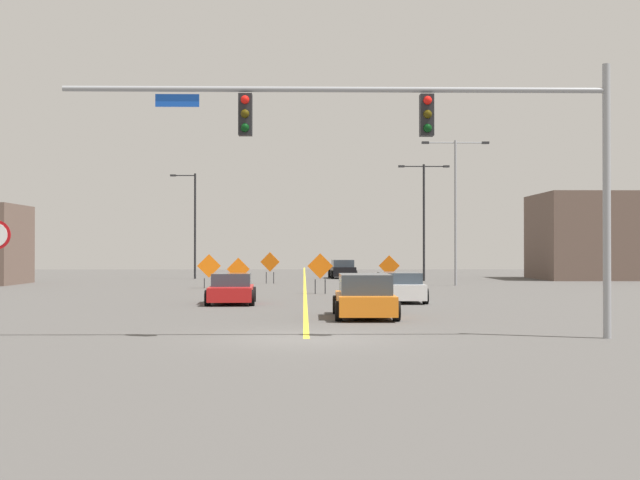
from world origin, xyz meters
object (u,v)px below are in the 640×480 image
(street_lamp_near_left, at_px, (455,200))
(car_white_approaching, at_px, (399,287))
(construction_sign_median_far, at_px, (209,267))
(car_black_distant, at_px, (342,269))
(car_orange_near, at_px, (365,297))
(traffic_signal_assembly, at_px, (423,135))
(street_lamp_near_right, at_px, (424,212))
(construction_sign_median_near, at_px, (389,267))
(construction_sign_right_lane, at_px, (320,268))
(car_red_mid, at_px, (231,290))
(construction_sign_right_shoulder, at_px, (238,272))
(construction_sign_left_lane, at_px, (270,263))
(street_lamp_mid_left, at_px, (193,220))

(street_lamp_near_left, bearing_deg, car_white_approaching, -108.47)
(construction_sign_median_far, distance_m, car_black_distant, 18.44)
(car_white_approaching, bearing_deg, car_orange_near, -103.94)
(traffic_signal_assembly, distance_m, street_lamp_near_right, 38.59)
(construction_sign_median_near, height_order, construction_sign_right_lane, construction_sign_right_lane)
(construction_sign_median_far, xyz_separation_m, car_red_mid, (2.46, -13.74, -0.63))
(street_lamp_near_right, height_order, car_orange_near, street_lamp_near_right)
(car_red_mid, bearing_deg, construction_sign_right_shoulder, 90.84)
(traffic_signal_assembly, bearing_deg, construction_sign_right_shoulder, 108.36)
(construction_sign_left_lane, bearing_deg, car_black_distant, 62.05)
(street_lamp_near_left, bearing_deg, construction_sign_right_shoulder, -134.78)
(street_lamp_near_left, height_order, car_red_mid, street_lamp_near_left)
(traffic_signal_assembly, height_order, car_orange_near, traffic_signal_assembly)
(traffic_signal_assembly, distance_m, construction_sign_left_lane, 34.71)
(construction_sign_right_shoulder, distance_m, construction_sign_right_lane, 4.88)
(traffic_signal_assembly, distance_m, construction_sign_right_shoulder, 19.67)
(construction_sign_median_far, bearing_deg, car_black_distant, 62.77)
(street_lamp_near_right, relative_size, construction_sign_left_lane, 4.00)
(street_lamp_mid_left, distance_m, construction_sign_right_lane, 23.76)
(construction_sign_left_lane, distance_m, car_orange_near, 27.84)
(street_lamp_mid_left, height_order, construction_sign_median_near, street_lamp_mid_left)
(car_orange_near, bearing_deg, car_red_mid, 124.91)
(construction_sign_right_lane, bearing_deg, street_lamp_near_left, 48.22)
(traffic_signal_assembly, relative_size, car_black_distant, 3.45)
(construction_sign_left_lane, height_order, construction_sign_right_shoulder, construction_sign_left_lane)
(street_lamp_near_right, height_order, car_white_approaching, street_lamp_near_right)
(car_black_distant, bearing_deg, street_lamp_mid_left, -175.17)
(construction_sign_right_lane, bearing_deg, street_lamp_near_right, 65.71)
(car_black_distant, bearing_deg, street_lamp_near_right, -46.01)
(street_lamp_near_right, xyz_separation_m, street_lamp_near_left, (0.91, -7.37, 0.43))
(construction_sign_right_shoulder, xyz_separation_m, car_orange_near, (5.06, -11.70, -0.50))
(street_lamp_near_right, bearing_deg, construction_sign_median_near, -110.32)
(street_lamp_near_right, xyz_separation_m, construction_sign_median_near, (-3.38, -9.12, -3.70))
(car_white_approaching, bearing_deg, construction_sign_right_shoulder, 154.81)
(car_black_distant, height_order, car_orange_near, car_orange_near)
(construction_sign_right_shoulder, xyz_separation_m, car_white_approaching, (7.14, -3.36, -0.57))
(construction_sign_median_near, height_order, car_red_mid, construction_sign_median_near)
(street_lamp_mid_left, distance_m, construction_sign_median_far, 16.03)
(traffic_signal_assembly, bearing_deg, street_lamp_mid_left, 104.86)
(street_lamp_mid_left, distance_m, car_orange_near, 37.98)
(car_black_distant, relative_size, car_red_mid, 1.02)
(construction_sign_median_near, bearing_deg, car_black_distant, 98.12)
(construction_sign_median_near, distance_m, car_white_approaching, 14.19)
(street_lamp_near_right, xyz_separation_m, car_white_approaching, (-4.40, -23.26, -4.27))
(street_lamp_near_left, xyz_separation_m, car_red_mid, (-12.38, -17.08, -4.73))
(street_lamp_near_right, height_order, construction_sign_median_near, street_lamp_near_right)
(traffic_signal_assembly, height_order, street_lamp_mid_left, street_lamp_mid_left)
(construction_sign_right_shoulder, bearing_deg, car_white_approaching, -25.19)
(construction_sign_right_lane, distance_m, car_orange_near, 14.72)
(construction_sign_median_far, relative_size, car_white_approaching, 0.42)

